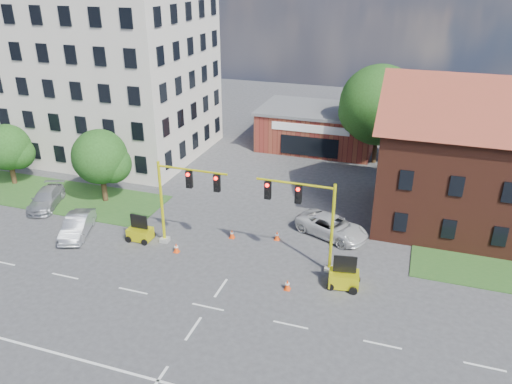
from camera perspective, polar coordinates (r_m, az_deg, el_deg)
ground at (r=30.06m, az=-5.51°, el=-12.95°), size 120.00×120.00×0.00m
grass_verge_nw at (r=47.36m, az=-23.12°, el=-0.15°), size 22.00×6.00×0.08m
lane_markings at (r=27.97m, az=-8.07°, el=-16.43°), size 60.00×36.00×0.01m
office_block at (r=53.56m, az=-16.64°, el=15.05°), size 18.40×15.40×20.60m
brick_shop at (r=54.99m, az=7.08°, el=7.34°), size 12.40×8.40×4.30m
tree_large at (r=50.39m, az=14.37°, el=9.31°), size 8.18×7.79×9.79m
tree_nw_front at (r=42.64m, az=-17.09°, el=3.66°), size 4.73×4.51×6.25m
tree_nw_rear at (r=49.45m, az=-26.30°, el=4.44°), size 4.29×4.09×5.57m
signal_mast_west at (r=34.33m, az=-8.43°, el=-0.39°), size 5.30×0.60×6.20m
signal_mast_east at (r=31.64m, az=5.85°, el=-2.51°), size 5.30×0.60×6.20m
trailer_west at (r=37.11m, az=-13.10°, el=-4.54°), size 1.69×1.13×1.92m
trailer_east at (r=31.68m, az=10.00°, el=-9.61°), size 1.99×1.48×2.08m
cone_a at (r=35.26m, az=-9.10°, el=-6.31°), size 0.40×0.40×0.70m
cone_b at (r=36.58m, az=-2.77°, el=-4.79°), size 0.40×0.40×0.70m
cone_c at (r=31.19m, az=3.61°, el=-10.54°), size 0.40×0.40×0.70m
cone_d at (r=36.34m, az=2.42°, el=-5.00°), size 0.40×0.40×0.70m
pickup_white at (r=37.04m, az=8.67°, el=-3.93°), size 5.99×4.48×1.51m
sedan_silver_front at (r=39.05m, az=-19.75°, el=-3.64°), size 3.05×4.84×1.51m
sedan_silver_rear at (r=44.55m, az=-22.86°, el=-0.70°), size 3.48×5.20×1.40m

